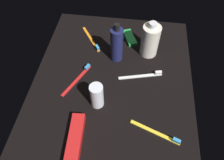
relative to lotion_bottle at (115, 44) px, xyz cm
name	(u,v)px	position (x,y,z in cm)	size (l,w,h in cm)	color
ground_plane	(112,85)	(14.57, 0.48, -8.66)	(84.00, 64.00, 1.20)	black
lotion_bottle	(115,44)	(0.00, 0.00, 0.00)	(5.24, 5.24, 18.35)	#1B1E4C
bodywash_bottle	(150,40)	(-5.02, 14.15, -0.71)	(7.58, 7.58, 16.44)	silver
deodorant_stick	(97,96)	(23.91, -3.79, -2.74)	(4.85, 4.85, 10.63)	silver
toothbrush_yellow	(158,133)	(33.19, 18.72, -7.45)	(7.28, 17.33, 2.10)	yellow
toothbrush_red	(78,78)	(13.73, -13.51, -7.45)	(16.74, 8.90, 2.10)	red
toothbrush_white	(143,75)	(8.82, 12.53, -7.45)	(5.67, 17.73, 2.10)	white
toothbrush_orange	(92,40)	(-9.11, -12.16, -7.45)	(15.59, 11.06, 2.10)	orange
toothpaste_box_red	(75,139)	(39.35, -8.58, -6.46)	(17.60, 4.40, 3.20)	red
snack_bar_green	(130,38)	(-12.80, 5.28, -7.31)	(10.40, 4.00, 1.50)	green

